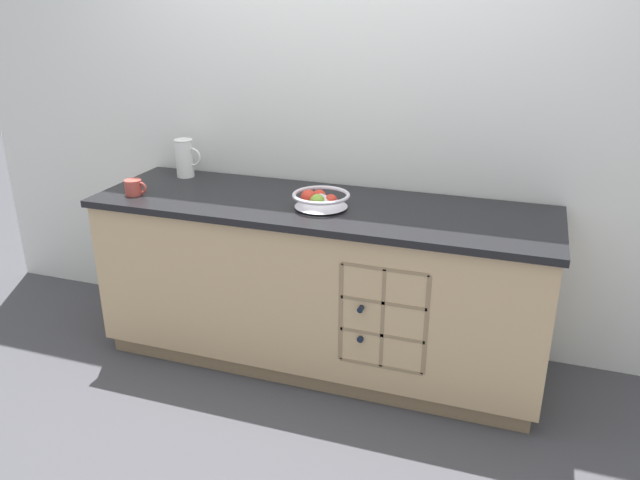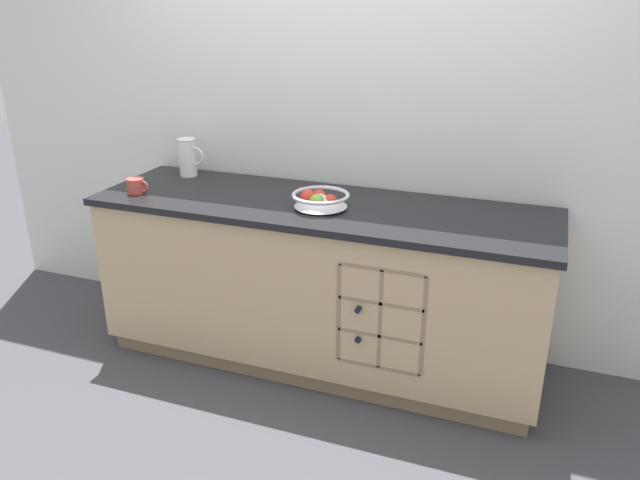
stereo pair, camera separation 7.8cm
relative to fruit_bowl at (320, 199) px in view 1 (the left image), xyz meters
name	(u,v)px [view 1 (the left image)]	position (x,y,z in m)	size (l,w,h in m)	color
ground_plane	(320,357)	(-0.02, 0.06, -0.93)	(14.00, 14.00, 0.00)	#424247
back_wall	(345,110)	(-0.02, 0.46, 0.35)	(4.66, 0.06, 2.55)	silver
kitchen_island	(320,283)	(-0.02, 0.06, -0.48)	(2.30, 0.71, 0.88)	#8B7354
fruit_bowl	(320,199)	(0.00, 0.00, 0.00)	(0.28, 0.28, 0.09)	silver
white_pitcher	(185,157)	(-0.90, 0.28, 0.07)	(0.16, 0.10, 0.21)	white
ceramic_mug	(134,187)	(-0.98, -0.11, -0.01)	(0.12, 0.09, 0.08)	#B7473D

